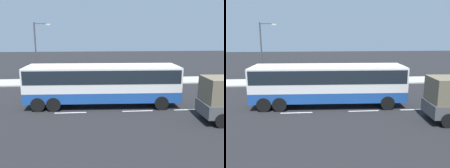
% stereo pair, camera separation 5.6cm
% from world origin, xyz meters
% --- Properties ---
extents(ground_plane, '(120.00, 120.00, 0.00)m').
position_xyz_m(ground_plane, '(0.00, 0.00, 0.00)').
color(ground_plane, black).
extents(sidewalk_curb, '(80.00, 4.00, 0.15)m').
position_xyz_m(sidewalk_curb, '(0.00, 9.51, 0.07)').
color(sidewalk_curb, '#A8A399').
rests_on(sidewalk_curb, ground_plane).
extents(lane_centreline, '(23.81, 0.16, 0.01)m').
position_xyz_m(lane_centreline, '(-4.70, -2.14, 0.00)').
color(lane_centreline, white).
rests_on(lane_centreline, ground_plane).
extents(coach_bus, '(12.54, 3.12, 3.44)m').
position_xyz_m(coach_bus, '(-1.24, -0.58, 2.14)').
color(coach_bus, '#1E4C9E').
rests_on(coach_bus, ground_plane).
extents(pedestrian_near_curb, '(0.32, 0.32, 1.64)m').
position_xyz_m(pedestrian_near_curb, '(-3.68, 9.97, 1.09)').
color(pedestrian_near_curb, '#38334C').
rests_on(pedestrian_near_curb, sidewalk_curb).
extents(street_lamp, '(1.89, 0.24, 7.00)m').
position_xyz_m(street_lamp, '(-8.22, 8.14, 4.19)').
color(street_lamp, '#47474C').
rests_on(street_lamp, sidewalk_curb).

